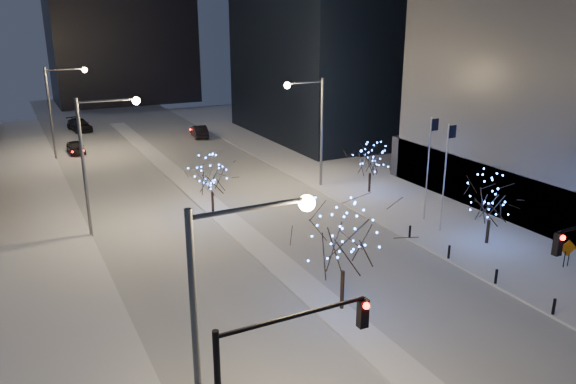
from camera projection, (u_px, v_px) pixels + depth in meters
road at (191, 188)px, 51.86m from camera, size 20.00×130.00×0.02m
median at (209, 203)px, 47.60m from camera, size 2.00×80.00×0.15m
east_sidewalk at (425, 211)px, 45.60m from camera, size 10.00×90.00×0.15m
west_sidewalk at (39, 287)px, 33.06m from camera, size 8.00×90.00×0.15m
street_lamp_w_near at (226, 306)px, 18.02m from camera, size 4.40×0.56×10.00m
street_lamp_w_mid at (97, 147)px, 39.23m from camera, size 4.40×0.56×10.00m
street_lamp_w_far at (59, 100)px, 60.44m from camera, size 4.40×0.56×10.00m
street_lamp_east at (313, 119)px, 50.01m from camera, size 3.90×0.56×10.00m
traffic_signal_west at (267, 383)px, 17.06m from camera, size 5.26×0.43×7.00m
flagpoles at (437, 165)px, 41.11m from camera, size 1.35×2.60×8.00m
bollards at (471, 264)px, 34.88m from camera, size 0.16×12.16×0.90m
car_near at (76, 147)px, 64.38m from camera, size 1.89×4.22×1.41m
car_mid at (199, 131)px, 72.78m from camera, size 2.30×4.92×1.56m
car_far at (79, 125)px, 76.65m from camera, size 3.11×5.90×1.63m
holiday_tree_median_near at (344, 238)px, 29.29m from camera, size 6.19×6.19×6.44m
holiday_tree_median_far at (211, 176)px, 44.32m from camera, size 3.91×3.91×4.65m
holiday_tree_plaza_near at (491, 200)px, 38.22m from camera, size 5.02×5.02×4.95m
holiday_tree_plaza_far at (371, 159)px, 49.44m from camera, size 4.22×4.22×4.53m
construction_sign at (568, 251)px, 35.17m from camera, size 1.06×0.41×1.84m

